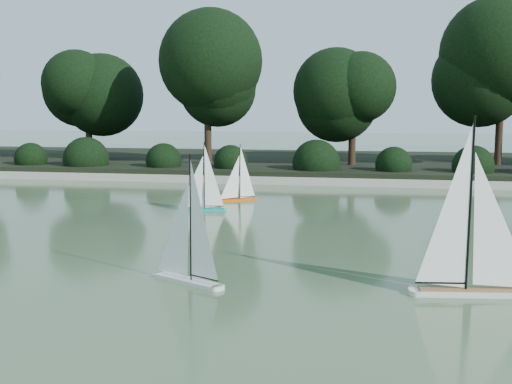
% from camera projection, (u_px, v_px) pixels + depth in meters
% --- Properties ---
extents(ground, '(80.00, 80.00, 0.00)m').
position_uv_depth(ground, '(220.00, 284.00, 7.00)').
color(ground, '#334228').
rests_on(ground, ground).
extents(pond_coping, '(40.00, 0.35, 0.18)m').
position_uv_depth(pond_coping, '(307.00, 181.00, 15.76)').
color(pond_coping, gray).
rests_on(pond_coping, ground).
extents(far_bank, '(40.00, 8.00, 0.30)m').
position_uv_depth(far_bank, '(320.00, 164.00, 19.65)').
color(far_bank, black).
rests_on(far_bank, ground).
extents(tree_line, '(26.31, 3.93, 4.39)m').
position_uv_depth(tree_line, '(362.00, 80.00, 17.57)').
color(tree_line, black).
rests_on(tree_line, ground).
extents(shrub_hedge, '(29.10, 1.10, 1.10)m').
position_uv_depth(shrub_hedge, '(311.00, 163.00, 16.59)').
color(shrub_hedge, black).
rests_on(shrub_hedge, ground).
extents(sailboat_white_a, '(1.03, 0.65, 1.51)m').
position_uv_depth(sailboat_white_a, '(183.00, 261.00, 7.06)').
color(sailboat_white_a, silver).
rests_on(sailboat_white_a, ground).
extents(sailboat_white_b, '(1.43, 0.41, 1.95)m').
position_uv_depth(sailboat_white_b, '(483.00, 267.00, 6.54)').
color(sailboat_white_b, beige).
rests_on(sailboat_white_b, ground).
extents(sailboat_orange, '(0.83, 0.57, 1.24)m').
position_uv_depth(sailboat_orange, '(235.00, 191.00, 13.07)').
color(sailboat_orange, '#E55602').
rests_on(sailboat_orange, ground).
extents(sailboat_teal, '(0.99, 0.33, 1.35)m').
position_uv_depth(sailboat_teal, '(198.00, 199.00, 11.85)').
color(sailboat_teal, teal).
rests_on(sailboat_teal, ground).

